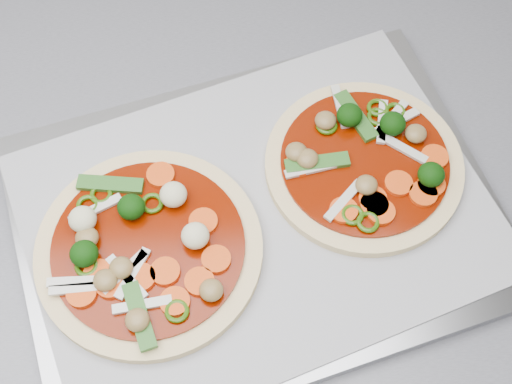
{
  "coord_description": "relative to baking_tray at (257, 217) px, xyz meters",
  "views": [
    {
      "loc": [
        0.62,
        1.03,
        1.48
      ],
      "look_at": [
        0.63,
        1.33,
        0.93
      ],
      "focal_mm": 50.0,
      "sensor_mm": 36.0,
      "label": 1
    }
  ],
  "objects": [
    {
      "name": "baking_tray",
      "position": [
        0.0,
        0.0,
        0.0
      ],
      "size": [
        0.49,
        0.41,
        0.01
      ],
      "primitive_type": "cube",
      "rotation": [
        0.0,
        0.0,
        0.28
      ],
      "color": "gray",
      "rests_on": "countertop"
    },
    {
      "name": "parchment",
      "position": [
        0.0,
        0.0,
        0.01
      ],
      "size": [
        0.47,
        0.41,
        0.0
      ],
      "primitive_type": "cube",
      "rotation": [
        0.0,
        0.0,
        0.35
      ],
      "color": "#96969C",
      "rests_on": "baking_tray"
    },
    {
      "name": "pizza_left",
      "position": [
        -0.1,
        -0.03,
        0.02
      ],
      "size": [
        0.25,
        0.25,
        0.03
      ],
      "rotation": [
        0.0,
        0.0,
        0.33
      ],
      "color": "#EED48F",
      "rests_on": "parchment"
    },
    {
      "name": "pizza_right",
      "position": [
        0.1,
        0.04,
        0.02
      ],
      "size": [
        0.23,
        0.23,
        0.03
      ],
      "rotation": [
        0.0,
        0.0,
        0.35
      ],
      "color": "#EED48F",
      "rests_on": "parchment"
    }
  ]
}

